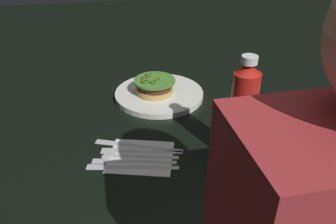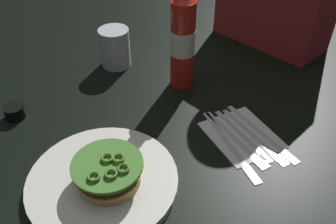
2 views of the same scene
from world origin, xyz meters
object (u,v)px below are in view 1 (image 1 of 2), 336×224
object	(u,v)px
dinner_plate	(159,94)
water_glass	(299,117)
condiment_cup	(244,81)
steak_knife	(126,166)
burger_sandwich	(155,86)
butter_knife	(133,144)
table_knife	(129,160)
napkin	(141,156)
ketchup_bottle	(242,114)
spoon_utensil	(129,155)
fork_utensil	(134,150)

from	to	relation	value
dinner_plate	water_glass	world-z (taller)	water_glass
condiment_cup	steak_knife	xyz separation A→B (m)	(0.44, 0.35, -0.01)
dinner_plate	burger_sandwich	world-z (taller)	burger_sandwich
butter_knife	table_knife	world-z (taller)	same
steak_knife	napkin	bearing A→B (deg)	-139.87
dinner_plate	butter_knife	size ratio (longest dim) A/B	1.31
ketchup_bottle	steak_knife	xyz separation A→B (m)	(0.26, -0.02, -0.12)
condiment_cup	spoon_utensil	distance (m)	0.53
napkin	steak_knife	size ratio (longest dim) A/B	0.72
table_knife	steak_knife	xyz separation A→B (m)	(0.01, 0.02, -0.00)
ketchup_bottle	water_glass	xyz separation A→B (m)	(-0.19, -0.06, -0.07)
burger_sandwich	spoon_utensil	size ratio (longest dim) A/B	0.70
water_glass	spoon_utensil	world-z (taller)	water_glass
napkin	table_knife	world-z (taller)	table_knife
ketchup_bottle	butter_knife	bearing A→B (deg)	-21.89
butter_knife	fork_utensil	bearing A→B (deg)	91.92
water_glass	steak_knife	bearing A→B (deg)	5.64
burger_sandwich	steak_knife	bearing A→B (deg)	68.91
napkin	butter_knife	distance (m)	0.05
burger_sandwich	table_knife	xyz separation A→B (m)	(0.12, 0.30, -0.04)
table_knife	fork_utensil	bearing A→B (deg)	-116.11
spoon_utensil	steak_knife	bearing A→B (deg)	76.19
condiment_cup	napkin	xyz separation A→B (m)	(0.40, 0.32, -0.01)
dinner_plate	water_glass	xyz separation A→B (m)	(-0.32, 0.28, 0.04)
ketchup_bottle	water_glass	size ratio (longest dim) A/B	2.47
fork_utensil	table_knife	world-z (taller)	same
dinner_plate	spoon_utensil	bearing A→B (deg)	65.78
spoon_utensil	table_knife	distance (m)	0.02
water_glass	napkin	world-z (taller)	water_glass
dinner_plate	fork_utensil	world-z (taller)	dinner_plate
burger_sandwich	fork_utensil	xyz separation A→B (m)	(0.10, 0.26, -0.04)
table_knife	condiment_cup	bearing A→B (deg)	-142.52
condiment_cup	table_knife	xyz separation A→B (m)	(0.43, 0.33, -0.01)
dinner_plate	burger_sandwich	xyz separation A→B (m)	(0.01, 0.01, 0.03)
condiment_cup	steak_knife	distance (m)	0.56
butter_knife	steak_knife	xyz separation A→B (m)	(0.02, 0.08, 0.00)
ketchup_bottle	napkin	world-z (taller)	ketchup_bottle
ketchup_bottle	table_knife	distance (m)	0.28
dinner_plate	butter_knife	world-z (taller)	dinner_plate
burger_sandwich	napkin	size ratio (longest dim) A/B	0.85
spoon_utensil	napkin	bearing A→B (deg)	165.28
ketchup_bottle	butter_knife	distance (m)	0.28
dinner_plate	burger_sandwich	size ratio (longest dim) A/B	2.18
table_knife	burger_sandwich	bearing A→B (deg)	-111.15
water_glass	ketchup_bottle	bearing A→B (deg)	17.64
spoon_utensil	condiment_cup	bearing A→B (deg)	-144.08
fork_utensil	table_knife	xyz separation A→B (m)	(0.02, 0.04, 0.00)
napkin	steak_knife	bearing A→B (deg)	40.13
dinner_plate	ketchup_bottle	world-z (taller)	ketchup_bottle
ketchup_bottle	steak_knife	bearing A→B (deg)	-3.44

